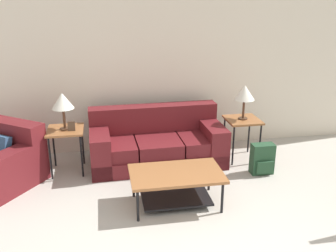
# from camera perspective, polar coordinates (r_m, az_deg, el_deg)

# --- Properties ---
(wall_back) EXTENTS (8.37, 0.06, 2.60)m
(wall_back) POSITION_cam_1_polar(r_m,az_deg,el_deg) (5.98, -1.02, 8.67)
(wall_back) COLOR silver
(wall_back) RESTS_ON ground_plane
(couch) EXTENTS (1.99, 0.96, 0.82)m
(couch) POSITION_cam_1_polar(r_m,az_deg,el_deg) (5.62, -1.73, -2.73)
(couch) COLOR maroon
(couch) RESTS_ON ground_plane
(coffee_table) EXTENTS (1.10, 0.67, 0.43)m
(coffee_table) POSITION_cam_1_polar(r_m,az_deg,el_deg) (4.50, 1.26, -8.33)
(coffee_table) COLOR #935B33
(coffee_table) RESTS_ON ground_plane
(side_table_left) EXTENTS (0.50, 0.51, 0.64)m
(side_table_left) POSITION_cam_1_polar(r_m,az_deg,el_deg) (5.42, -15.33, -1.19)
(side_table_left) COLOR #935B33
(side_table_left) RESTS_ON ground_plane
(side_table_right) EXTENTS (0.50, 0.51, 0.64)m
(side_table_right) POSITION_cam_1_polar(r_m,az_deg,el_deg) (5.77, 11.29, 0.38)
(side_table_right) COLOR #935B33
(side_table_right) RESTS_ON ground_plane
(table_lamp_left) EXTENTS (0.30, 0.30, 0.52)m
(table_lamp_left) POSITION_cam_1_polar(r_m,az_deg,el_deg) (5.28, -15.78, 3.61)
(table_lamp_left) COLOR #472D1E
(table_lamp_left) RESTS_ON side_table_left
(table_lamp_right) EXTENTS (0.30, 0.30, 0.52)m
(table_lamp_right) POSITION_cam_1_polar(r_m,az_deg,el_deg) (5.63, 11.60, 4.92)
(table_lamp_right) COLOR #472D1E
(table_lamp_right) RESTS_ON side_table_right
(backpack) EXTENTS (0.32, 0.24, 0.44)m
(backpack) POSITION_cam_1_polar(r_m,az_deg,el_deg) (5.47, 14.18, -4.95)
(backpack) COLOR #23472D
(backpack) RESTS_ON ground_plane
(picture_frame) EXTENTS (0.10, 0.04, 0.13)m
(picture_frame) POSITION_cam_1_polar(r_m,az_deg,el_deg) (5.29, -14.51, -0.03)
(picture_frame) COLOR #4C3828
(picture_frame) RESTS_ON side_table_left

